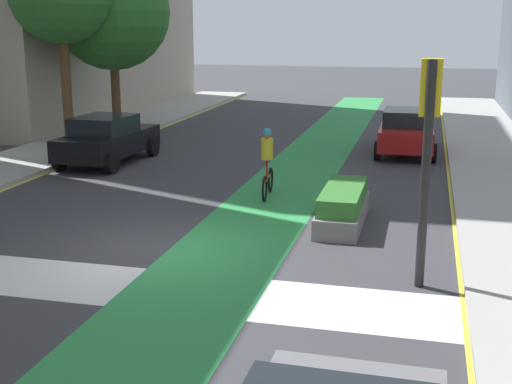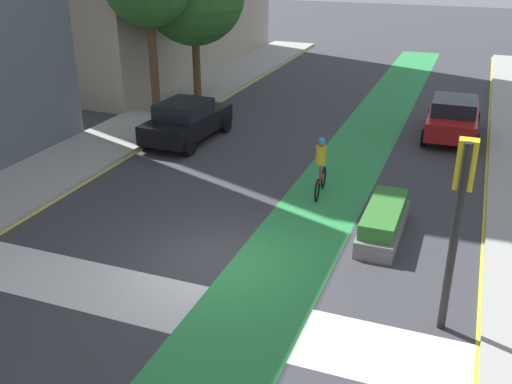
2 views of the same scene
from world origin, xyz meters
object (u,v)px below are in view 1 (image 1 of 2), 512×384
Objects in this scene: traffic_signal_near_right at (428,129)px; car_red_right_far at (407,131)px; car_black_left_far at (107,139)px; cyclist_in_lane at (267,161)px; median_planter at (343,207)px; street_tree_far at (112,12)px.

car_red_right_far is at bearing 93.07° from traffic_signal_near_right.
car_black_left_far is 10.27m from car_red_right_far.
cyclist_in_lane reaches higher than median_planter.
traffic_signal_near_right reaches higher than car_red_right_far.
traffic_signal_near_right is at bearing -53.11° from cyclist_in_lane.
street_tree_far is (-2.16, 5.33, 4.10)m from car_black_left_far.
traffic_signal_near_right is 4.49m from median_planter.
street_tree_far is (-12.26, 13.82, 2.14)m from traffic_signal_near_right.
car_red_right_far is at bearing 65.30° from cyclist_in_lane.
car_red_right_far is 9.24m from median_planter.
traffic_signal_near_right is 18.59m from street_tree_far.
cyclist_in_lane is at bearing 139.00° from median_planter.
street_tree_far reaches higher than median_planter.
traffic_signal_near_right is at bearing -48.42° from street_tree_far.
street_tree_far is (-11.58, 1.25, 4.10)m from car_red_right_far.
street_tree_far reaches higher than car_black_left_far.
median_planter is at bearing -31.48° from car_black_left_far.
traffic_signal_near_right reaches higher than car_black_left_far.
car_black_left_far is 9.77m from median_planter.
traffic_signal_near_right is 13.34m from car_black_left_far.
median_planter is at bearing 117.58° from traffic_signal_near_right.
street_tree_far is at bearing 112.06° from car_black_left_far.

